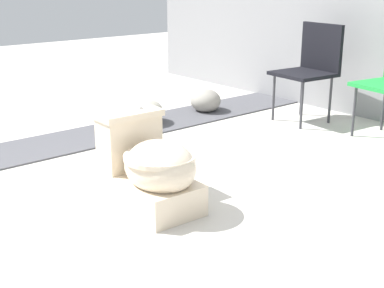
% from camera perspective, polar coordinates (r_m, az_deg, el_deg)
% --- Properties ---
extents(ground_plane, '(14.00, 14.00, 0.00)m').
position_cam_1_polar(ground_plane, '(3.11, -10.10, -6.12)').
color(ground_plane, beige).
extents(gravel_strip, '(0.56, 8.00, 0.01)m').
position_cam_1_polar(gravel_strip, '(4.26, -11.91, 0.52)').
color(gravel_strip, '#4C4C51').
rests_on(gravel_strip, ground).
extents(toilet, '(0.64, 0.40, 0.52)m').
position_cam_1_polar(toilet, '(2.94, -4.46, -2.63)').
color(toilet, beige).
rests_on(toilet, ground).
extents(folding_chair_left, '(0.48, 0.48, 0.83)m').
position_cam_1_polar(folding_chair_left, '(4.75, 12.70, 8.52)').
color(folding_chair_left, black).
rests_on(folding_chair_left, ground).
extents(boulder_near, '(0.51, 0.52, 0.22)m').
position_cam_1_polar(boulder_near, '(4.60, -5.37, 3.45)').
color(boulder_near, '#ADA899').
rests_on(boulder_near, ground).
extents(boulder_far, '(0.41, 0.40, 0.22)m').
position_cam_1_polar(boulder_far, '(5.00, 1.45, 4.67)').
color(boulder_far, gray).
rests_on(boulder_far, ground).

